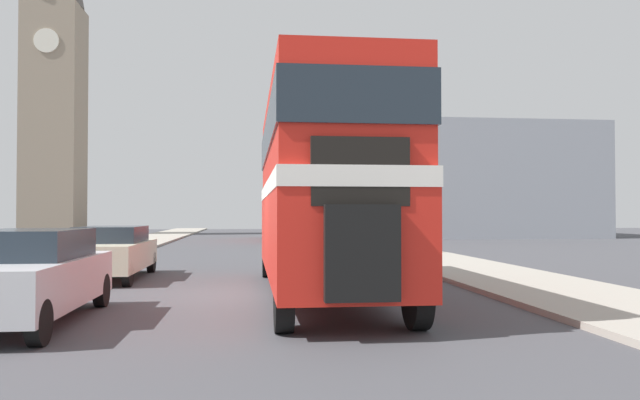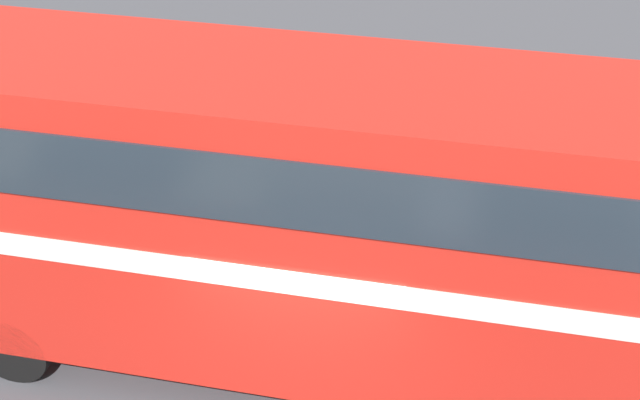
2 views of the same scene
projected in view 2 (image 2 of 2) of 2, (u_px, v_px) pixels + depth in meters
sidewalk_right at (379, 162)px, 16.41m from camera, size 3.50×120.00×0.12m
double_decker_bus at (341, 211)px, 10.63m from camera, size 2.37×10.35×4.32m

